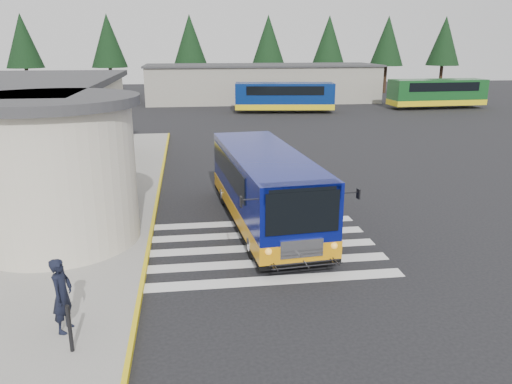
{
  "coord_description": "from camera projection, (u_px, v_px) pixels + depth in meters",
  "views": [
    {
      "loc": [
        -2.6,
        -15.97,
        6.53
      ],
      "look_at": [
        -0.49,
        -0.5,
        1.85
      ],
      "focal_mm": 35.0,
      "sensor_mm": 36.0,
      "label": 1
    }
  ],
  "objects": [
    {
      "name": "ground",
      "position": [
        268.0,
        238.0,
        17.37
      ],
      "size": [
        140.0,
        140.0,
        0.0
      ],
      "primitive_type": "plane",
      "color": "black",
      "rests_on": "ground"
    },
    {
      "name": "curb_strip",
      "position": [
        156.0,
        205.0,
        20.62
      ],
      "size": [
        0.12,
        34.0,
        0.16
      ],
      "primitive_type": "cube",
      "color": "yellow",
      "rests_on": "ground"
    },
    {
      "name": "bollard",
      "position": [
        70.0,
        329.0,
        10.61
      ],
      "size": [
        0.09,
        0.09,
        1.1
      ],
      "primitive_type": "cylinder",
      "color": "black",
      "rests_on": "sidewalk"
    },
    {
      "name": "far_bus_a",
      "position": [
        284.0,
        96.0,
        48.36
      ],
      "size": [
        9.75,
        3.83,
        2.45
      ],
      "rotation": [
        0.0,
        0.0,
        1.44
      ],
      "color": "navy",
      "rests_on": "ground"
    },
    {
      "name": "sidewalk",
      "position": [
        31.0,
        211.0,
        19.98
      ],
      "size": [
        10.0,
        34.0,
        0.15
      ],
      "primitive_type": "cube",
      "color": "gray",
      "rests_on": "ground"
    },
    {
      "name": "transit_bus",
      "position": [
        265.0,
        191.0,
        18.4
      ],
      "size": [
        3.77,
        9.84,
        2.73
      ],
      "rotation": [
        0.0,
        0.0,
        0.09
      ],
      "color": "#080F61",
      "rests_on": "ground"
    },
    {
      "name": "pedestrian_b",
      "position": [
        48.0,
        224.0,
        16.05
      ],
      "size": [
        0.92,
        0.96,
        1.56
      ],
      "primitive_type": "imported",
      "rotation": [
        0.0,
        0.0,
        -0.96
      ],
      "color": "black",
      "rests_on": "sidewalk"
    },
    {
      "name": "crosswalk",
      "position": [
        257.0,
        248.0,
        16.54
      ],
      "size": [
        8.0,
        5.35,
        0.01
      ],
      "color": "silver",
      "rests_on": "ground"
    },
    {
      "name": "far_bus_b",
      "position": [
        437.0,
        92.0,
        51.43
      ],
      "size": [
        10.0,
        3.25,
        2.55
      ],
      "rotation": [
        0.0,
        0.0,
        1.62
      ],
      "color": "#12461B",
      "rests_on": "ground"
    },
    {
      "name": "tree_line",
      "position": [
        255.0,
        41.0,
        63.7
      ],
      "size": [
        58.4,
        4.4,
        10.0
      ],
      "color": "black",
      "rests_on": "ground"
    },
    {
      "name": "pedestrian_a",
      "position": [
        62.0,
        295.0,
        11.3
      ],
      "size": [
        0.57,
        0.73,
        1.79
      ],
      "primitive_type": "imported",
      "rotation": [
        0.0,
        0.0,
        1.34
      ],
      "color": "black",
      "rests_on": "sidewalk"
    },
    {
      "name": "depot_building",
      "position": [
        262.0,
        83.0,
        57.4
      ],
      "size": [
        26.4,
        8.4,
        4.2
      ],
      "color": "gray",
      "rests_on": "ground"
    }
  ]
}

